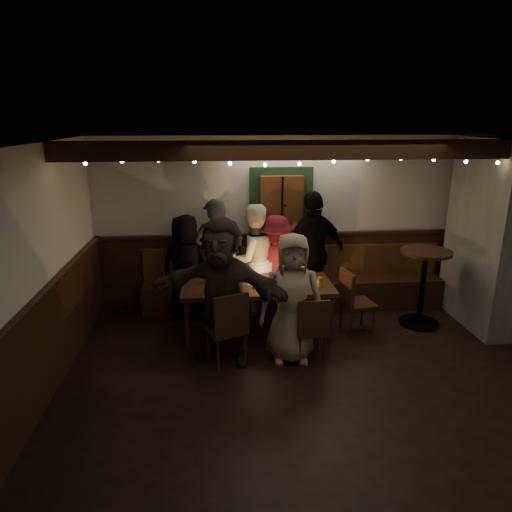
{
  "coord_description": "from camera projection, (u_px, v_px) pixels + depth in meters",
  "views": [
    {
      "loc": [
        -1.16,
        -4.28,
        2.85
      ],
      "look_at": [
        -0.65,
        1.6,
        1.05
      ],
      "focal_mm": 32.0,
      "sensor_mm": 36.0,
      "label": 1
    }
  ],
  "objects": [
    {
      "name": "room",
      "position": [
        384.0,
        255.0,
        6.14
      ],
      "size": [
        6.02,
        5.01,
        2.62
      ],
      "color": "black",
      "rests_on": "ground"
    },
    {
      "name": "dining_table",
      "position": [
        257.0,
        289.0,
        6.1
      ],
      "size": [
        2.01,
        0.86,
        0.87
      ],
      "color": "black",
      "rests_on": "ground"
    },
    {
      "name": "chair_near_left",
      "position": [
        228.0,
        325.0,
        5.32
      ],
      "size": [
        0.54,
        0.54,
        0.94
      ],
      "color": "black",
      "rests_on": "ground"
    },
    {
      "name": "chair_near_right",
      "position": [
        312.0,
        327.0,
        5.41
      ],
      "size": [
        0.39,
        0.39,
        0.84
      ],
      "color": "black",
      "rests_on": "ground"
    },
    {
      "name": "chair_end",
      "position": [
        353.0,
        298.0,
        6.18
      ],
      "size": [
        0.47,
        0.47,
        0.9
      ],
      "color": "black",
      "rests_on": "ground"
    },
    {
      "name": "high_top",
      "position": [
        423.0,
        278.0,
        6.37
      ],
      "size": [
        0.69,
        0.69,
        1.1
      ],
      "color": "black",
      "rests_on": "ground"
    },
    {
      "name": "person_a",
      "position": [
        186.0,
        267.0,
        6.63
      ],
      "size": [
        0.85,
        0.66,
        1.54
      ],
      "primitive_type": "imported",
      "rotation": [
        0.0,
        0.0,
        2.89
      ],
      "color": "black",
      "rests_on": "ground"
    },
    {
      "name": "person_b",
      "position": [
        215.0,
        257.0,
        6.72
      ],
      "size": [
        0.72,
        0.57,
        1.75
      ],
      "primitive_type": "imported",
      "rotation": [
        0.0,
        0.0,
        3.4
      ],
      "color": "#2F2E32",
      "rests_on": "ground"
    },
    {
      "name": "person_c",
      "position": [
        253.0,
        259.0,
        6.76
      ],
      "size": [
        0.96,
        0.84,
        1.66
      ],
      "primitive_type": "imported",
      "rotation": [
        0.0,
        0.0,
        3.45
      ],
      "color": "white",
      "rests_on": "ground"
    },
    {
      "name": "person_d",
      "position": [
        276.0,
        265.0,
        6.78
      ],
      "size": [
        1.09,
        0.82,
        1.49
      ],
      "primitive_type": "imported",
      "rotation": [
        0.0,
        0.0,
        2.84
      ],
      "color": "#57101C",
      "rests_on": "ground"
    },
    {
      "name": "person_e",
      "position": [
        313.0,
        252.0,
        6.82
      ],
      "size": [
        1.17,
        0.83,
        1.84
      ],
      "primitive_type": "imported",
      "rotation": [
        0.0,
        0.0,
        3.54
      ],
      "color": "black",
      "rests_on": "ground"
    },
    {
      "name": "person_f",
      "position": [
        222.0,
        291.0,
        5.37
      ],
      "size": [
        1.73,
        1.07,
        1.78
      ],
      "primitive_type": "imported",
      "rotation": [
        0.0,
        0.0,
        -0.36
      ],
      "color": "#322721",
      "rests_on": "ground"
    },
    {
      "name": "person_g",
      "position": [
        291.0,
        298.0,
        5.4
      ],
      "size": [
        0.8,
        0.54,
        1.59
      ],
      "primitive_type": "imported",
      "rotation": [
        0.0,
        0.0,
        -0.05
      ],
      "color": "tan",
      "rests_on": "ground"
    }
  ]
}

